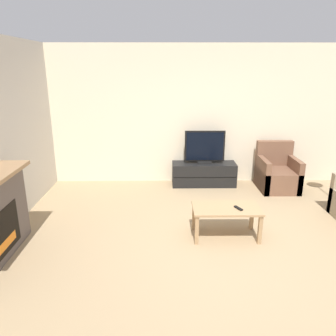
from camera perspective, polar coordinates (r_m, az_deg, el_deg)
ground_plane at (r=4.35m, az=10.00°, el=-14.57°), size 24.00×24.00×0.00m
wall_back at (r=6.58m, az=6.20°, el=9.07°), size 12.00×0.06×2.70m
tv_stand at (r=6.56m, az=6.25°, el=-1.05°), size 1.25×0.43×0.45m
tv at (r=6.41m, az=6.41°, el=3.45°), size 0.78×0.18×0.65m
armchair at (r=6.65m, az=18.44°, el=-1.03°), size 0.70×0.76×0.89m
coffee_table at (r=4.60m, az=10.10°, el=-7.48°), size 0.92×0.51×0.44m
remote at (r=4.55m, az=12.15°, el=-6.85°), size 0.10×0.15×0.02m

